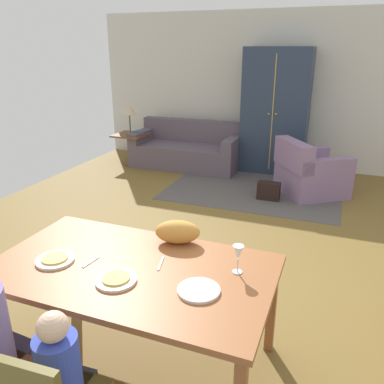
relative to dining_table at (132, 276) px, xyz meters
name	(u,v)px	position (x,y,z in m)	size (l,w,h in m)	color
ground_plane	(213,241)	(-0.07, 1.94, -0.70)	(6.62, 6.62, 0.02)	brown
back_wall	(273,91)	(-0.07, 5.30, 0.66)	(6.62, 0.10, 2.70)	beige
dining_table	(132,276)	(0.00, 0.00, 0.00)	(1.81, 1.02, 0.76)	#96572E
plate_near_man	(55,260)	(-0.50, -0.12, 0.08)	(0.25, 0.25, 0.02)	silver
pizza_near_man	(55,258)	(-0.50, -0.12, 0.09)	(0.17, 0.17, 0.01)	gold
plate_near_child	(116,280)	(0.00, -0.18, 0.08)	(0.25, 0.25, 0.02)	#F1E3D0
pizza_near_child	(116,278)	(0.00, -0.18, 0.09)	(0.17, 0.17, 0.01)	gold
plate_near_woman	(199,290)	(0.50, -0.10, 0.08)	(0.25, 0.25, 0.02)	silver
wine_glass	(238,254)	(0.65, 0.18, 0.20)	(0.07, 0.07, 0.19)	silver
fork	(91,262)	(-0.27, -0.05, 0.07)	(0.02, 0.15, 0.01)	silver
knife	(161,263)	(0.16, 0.10, 0.07)	(0.01, 0.17, 0.01)	silver
cat	(178,232)	(0.15, 0.41, 0.15)	(0.32, 0.16, 0.17)	gold
area_rug	(253,190)	(-0.01, 3.76, -0.69)	(2.60, 1.80, 0.01)	#4F4B49
couch	(187,150)	(-1.46, 4.61, -0.39)	(1.94, 0.86, 0.82)	#584C58
armchair	(309,173)	(0.79, 3.92, -0.37)	(1.19, 1.19, 0.82)	gray
armoire	(275,112)	(0.06, 4.91, 0.36)	(1.10, 0.59, 2.10)	#27344B
side_table	(131,145)	(-2.48, 4.36, -0.32)	(0.56, 0.56, 0.58)	brown
table_lamp	(129,111)	(-2.48, 4.36, 0.32)	(0.26, 0.26, 0.54)	#48473E
book_lower	(139,134)	(-2.31, 4.36, -0.10)	(0.22, 0.16, 0.03)	#A3302E
book_upper	(140,132)	(-2.32, 4.41, -0.07)	(0.22, 0.16, 0.03)	#2E5678
handbag	(269,191)	(0.28, 3.46, -0.56)	(0.32, 0.16, 0.26)	black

